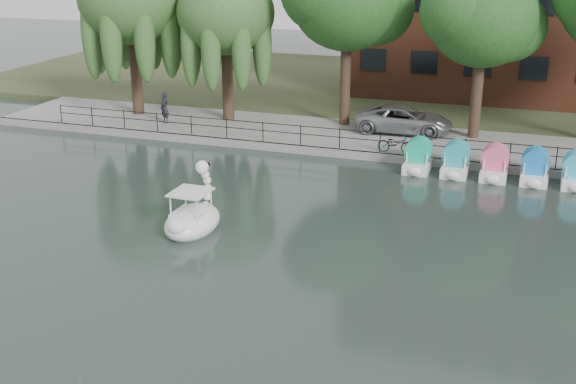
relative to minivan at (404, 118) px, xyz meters
The scene contains 13 objects.
ground_plane 17.43m from the minivan, 98.04° to the right, with size 120.00×120.00×0.00m, color #36413F.
promenade 2.90m from the minivan, 153.40° to the right, with size 40.00×6.00×0.40m, color gray.
kerb 4.93m from the minivan, 120.26° to the right, with size 40.00×0.25×0.40m, color gray.
land_strip 13.05m from the minivan, 100.77° to the left, with size 60.00×22.00×0.36m, color #47512D.
railing 4.65m from the minivan, 121.50° to the right, with size 32.00×0.05×1.00m.
willow_mid 11.14m from the minivan, behind, with size 5.32×5.32×8.15m.
broadleaf_center 6.83m from the minivan, 167.16° to the left, with size 6.00×6.00×9.25m.
broadleaf_right 6.30m from the minivan, ahead, with size 5.40×5.40×8.32m.
minivan is the anchor object (origin of this frame).
bicycle 3.88m from the minivan, 85.54° to the right, with size 1.72×0.60×1.00m, color gray.
pedestrian 13.08m from the minivan, behind, with size 0.71×0.48×1.98m, color black.
swan_boat 15.66m from the minivan, 108.94° to the right, with size 1.84×2.97×2.40m.
pedal_boat_row 8.42m from the minivan, 37.18° to the right, with size 11.35×1.70×1.40m.
Camera 1 is at (8.61, -19.73, 10.26)m, focal length 45.00 mm.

